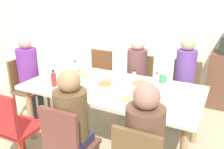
{
  "coord_description": "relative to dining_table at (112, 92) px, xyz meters",
  "views": [
    {
      "loc": [
        1.19,
        -2.37,
        1.83
      ],
      "look_at": [
        0.0,
        0.0,
        0.9
      ],
      "focal_mm": 38.43,
      "sensor_mm": 36.0,
      "label": 1
    }
  ],
  "objects": [
    {
      "name": "chair_2",
      "position": [
        0.0,
        0.9,
        -0.17
      ],
      "size": [
        0.4,
        0.4,
        0.9
      ],
      "color": "brown",
      "rests_on": "ground_plane"
    },
    {
      "name": "person_2",
      "position": [
        -0.0,
        0.81,
        0.05
      ],
      "size": [
        0.3,
        0.3,
        1.22
      ],
      "color": "#372D46",
      "rests_on": "ground_plane"
    },
    {
      "name": "plate_2",
      "position": [
        -0.13,
        0.12,
        0.09
      ],
      "size": [
        0.23,
        0.23,
        0.04
      ],
      "color": "white",
      "rests_on": "dining_table"
    },
    {
      "name": "chair_5",
      "position": [
        -0.7,
        0.9,
        -0.17
      ],
      "size": [
        0.4,
        0.4,
        0.9
      ],
      "color": "brown",
      "rests_on": "ground_plane"
    },
    {
      "name": "person_4",
      "position": [
        -1.34,
        0.0,
        0.05
      ],
      "size": [
        0.3,
        0.3,
        1.23
      ],
      "color": "#394245",
      "rests_on": "ground_plane"
    },
    {
      "name": "person_6",
      "position": [
        0.7,
        0.81,
        0.06
      ],
      "size": [
        0.3,
        0.3,
        1.27
      ],
      "color": "brown",
      "rests_on": "ground_plane"
    },
    {
      "name": "chair_3",
      "position": [
        -0.7,
        -0.9,
        -0.17
      ],
      "size": [
        0.4,
        0.4,
        0.9
      ],
      "color": "red",
      "rests_on": "ground_plane"
    },
    {
      "name": "cup_0",
      "position": [
        -0.54,
        -0.08,
        0.12
      ],
      "size": [
        0.12,
        0.08,
        0.09
      ],
      "color": "#C35340",
      "rests_on": "dining_table"
    },
    {
      "name": "plate_4",
      "position": [
        0.21,
        0.31,
        0.09
      ],
      "size": [
        0.2,
        0.2,
        0.04
      ],
      "color": "silver",
      "rests_on": "dining_table"
    },
    {
      "name": "wall_back",
      "position": [
        0.0,
        2.01,
        0.62
      ],
      "size": [
        6.33,
        0.12,
        2.6
      ],
      "primitive_type": "cube",
      "color": "silver",
      "rests_on": "ground_plane"
    },
    {
      "name": "plate_0",
      "position": [
        -0.37,
        -0.28,
        0.09
      ],
      "size": [
        0.21,
        0.21,
        0.04
      ],
      "color": "silver",
      "rests_on": "dining_table"
    },
    {
      "name": "ground_plane",
      "position": [
        0.0,
        0.0,
        -0.68
      ],
      "size": [
        7.31,
        7.31,
        0.0
      ],
      "primitive_type": "plane",
      "color": "tan"
    },
    {
      "name": "chair_6",
      "position": [
        0.7,
        0.9,
        -0.17
      ],
      "size": [
        0.4,
        0.4,
        0.9
      ],
      "color": "brown",
      "rests_on": "ground_plane"
    },
    {
      "name": "bowl_1",
      "position": [
        0.01,
        -0.2,
        0.13
      ],
      "size": [
        0.19,
        0.19,
        0.12
      ],
      "color": "beige",
      "rests_on": "dining_table"
    },
    {
      "name": "plate_1",
      "position": [
        -0.46,
        0.11,
        0.09
      ],
      "size": [
        0.26,
        0.26,
        0.04
      ],
      "color": "white",
      "rests_on": "dining_table"
    },
    {
      "name": "bottle_2",
      "position": [
        -0.62,
        -0.31,
        0.17
      ],
      "size": [
        0.06,
        0.06,
        0.2
      ],
      "color": "red",
      "rests_on": "dining_table"
    },
    {
      "name": "chair_0",
      "position": [
        0.0,
        -0.9,
        -0.17
      ],
      "size": [
        0.4,
        0.4,
        0.9
      ],
      "color": "brown",
      "rests_on": "ground_plane"
    },
    {
      "name": "dining_table",
      "position": [
        0.0,
        0.0,
        0.0
      ],
      "size": [
        2.1,
        1.05,
        0.75
      ],
      "color": "silver",
      "rests_on": "ground_plane"
    },
    {
      "name": "cup_3",
      "position": [
        0.53,
        -0.4,
        0.12
      ],
      "size": [
        0.12,
        0.08,
        0.1
      ],
      "color": "#2B61A6",
      "rests_on": "dining_table"
    },
    {
      "name": "person_1",
      "position": [
        0.7,
        -0.81,
        0.04
      ],
      "size": [
        0.31,
        0.31,
        1.2
      ],
      "color": "#293842",
      "rests_on": "ground_plane"
    },
    {
      "name": "cup_2",
      "position": [
        0.5,
        0.4,
        0.12
      ],
      "size": [
        0.12,
        0.08,
        0.1
      ],
      "color": "#448A5A",
      "rests_on": "dining_table"
    },
    {
      "name": "plate_5",
      "position": [
        -0.67,
        0.28,
        0.09
      ],
      "size": [
        0.23,
        0.23,
        0.04
      ],
      "color": "beige",
      "rests_on": "dining_table"
    },
    {
      "name": "person_0",
      "position": [
        0.0,
        -0.81,
        0.04
      ],
      "size": [
        0.31,
        0.31,
        1.2
      ],
      "color": "#27294E",
      "rests_on": "ground_plane"
    },
    {
      "name": "bowl_0",
      "position": [
        0.36,
        -0.0,
        0.13
      ],
      "size": [
        0.25,
        0.25,
        0.12
      ],
      "color": "beige",
      "rests_on": "dining_table"
    },
    {
      "name": "bottle_0",
      "position": [
        0.48,
        0.2,
        0.16
      ],
      "size": [
        0.06,
        0.06,
        0.19
      ],
      "color": "silver",
      "rests_on": "dining_table"
    },
    {
      "name": "bottle_1",
      "position": [
        -0.58,
        0.08,
        0.18
      ],
      "size": [
        0.05,
        0.05,
        0.22
      ],
      "color": "silver",
      "rests_on": "dining_table"
    },
    {
      "name": "bottle_3",
      "position": [
        0.22,
        0.15,
        0.16
      ],
      "size": [
        0.05,
        0.05,
        0.2
      ],
      "color": "silver",
      "rests_on": "dining_table"
    },
    {
      "name": "cup_1",
      "position": [
        -0.95,
        0.39,
        0.11
      ],
      "size": [
        0.12,
        0.08,
        0.09
      ],
      "color": "white",
      "rests_on": "dining_table"
    },
    {
      "name": "chair_4",
      "position": [
        -1.43,
        0.0,
        -0.17
      ],
      "size": [
        0.4,
        0.4,
        0.9
      ],
      "color": "brown",
      "rests_on": "ground_plane"
    },
    {
      "name": "plate_3",
      "position": [
        0.31,
        -0.3,
        0.09
      ],
      "size": [
        0.25,
        0.25,
        0.04
      ],
      "color": "white",
      "rests_on": "dining_table"
    }
  ]
}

